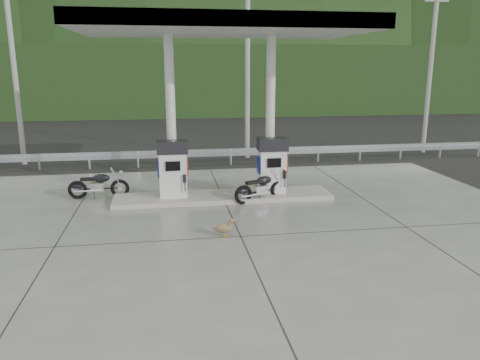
{
  "coord_description": "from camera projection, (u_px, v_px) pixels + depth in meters",
  "views": [
    {
      "loc": [
        -1.77,
        -12.01,
        4.2
      ],
      "look_at": [
        0.3,
        1.0,
        1.0
      ],
      "focal_mm": 35.0,
      "sensor_mm": 36.0,
      "label": 1
    }
  ],
  "objects": [
    {
      "name": "guardrail",
      "position": [
        208.0,
        149.0,
        20.3
      ],
      "size": [
        26.0,
        0.16,
        1.42
      ],
      "primitive_type": null,
      "color": "#A8ABB1",
      "rests_on": "ground"
    },
    {
      "name": "duck",
      "position": [
        223.0,
        229.0,
        11.81
      ],
      "size": [
        0.57,
        0.23,
        0.4
      ],
      "primitive_type": null,
      "rotation": [
        0.0,
        0.0,
        -0.14
      ],
      "color": "brown",
      "rests_on": "forecourt_apron"
    },
    {
      "name": "road",
      "position": [
        202.0,
        151.0,
        23.82
      ],
      "size": [
        60.0,
        7.0,
        0.01
      ],
      "primitive_type": "cube",
      "color": "black",
      "rests_on": "ground"
    },
    {
      "name": "ground",
      "position": [
        235.0,
        224.0,
        12.79
      ],
      "size": [
        160.0,
        160.0,
        0.0
      ],
      "primitive_type": "plane",
      "color": "black",
      "rests_on": "ground"
    },
    {
      "name": "utility_pole_a",
      "position": [
        15.0,
        71.0,
        19.73
      ],
      "size": [
        0.22,
        0.22,
        8.0
      ],
      "primitive_type": "cylinder",
      "color": "gray",
      "rests_on": "ground"
    },
    {
      "name": "motorcycle_right",
      "position": [
        261.0,
        188.0,
        14.86
      ],
      "size": [
        1.92,
        1.21,
        0.87
      ],
      "primitive_type": null,
      "rotation": [
        0.0,
        0.0,
        0.38
      ],
      "color": "black",
      "rests_on": "forecourt_apron"
    },
    {
      "name": "canopy_column_left",
      "position": [
        171.0,
        117.0,
        14.69
      ],
      "size": [
        0.3,
        0.3,
        5.0
      ],
      "primitive_type": "cylinder",
      "color": "silver",
      "rests_on": "pump_island"
    },
    {
      "name": "forested_hills",
      "position": [
        176.0,
        95.0,
        70.36
      ],
      "size": [
        100.0,
        40.0,
        140.0
      ],
      "primitive_type": null,
      "color": "black",
      "rests_on": "ground"
    },
    {
      "name": "utility_pole_b",
      "position": [
        247.0,
        71.0,
        21.26
      ],
      "size": [
        0.22,
        0.22,
        8.0
      ],
      "primitive_type": "cylinder",
      "color": "gray",
      "rests_on": "ground"
    },
    {
      "name": "motorcycle_left",
      "position": [
        99.0,
        185.0,
        15.19
      ],
      "size": [
        1.83,
        0.6,
        0.86
      ],
      "primitive_type": null,
      "rotation": [
        0.0,
        0.0,
        -0.01
      ],
      "color": "black",
      "rests_on": "forecourt_apron"
    },
    {
      "name": "gas_pump_left",
      "position": [
        173.0,
        169.0,
        14.69
      ],
      "size": [
        0.95,
        0.55,
        1.8
      ],
      "primitive_type": null,
      "color": "silver",
      "rests_on": "pump_island"
    },
    {
      "name": "gas_pump_right",
      "position": [
        272.0,
        166.0,
        15.18
      ],
      "size": [
        0.95,
        0.55,
        1.8
      ],
      "primitive_type": null,
      "color": "silver",
      "rests_on": "pump_island"
    },
    {
      "name": "tree_band",
      "position": [
        184.0,
        81.0,
        40.86
      ],
      "size": [
        80.0,
        6.0,
        6.0
      ],
      "primitive_type": "cube",
      "color": "black",
      "rests_on": "ground"
    },
    {
      "name": "pump_island",
      "position": [
        224.0,
        197.0,
        15.16
      ],
      "size": [
        7.0,
        1.4,
        0.15
      ],
      "primitive_type": "cube",
      "color": "#99988E",
      "rests_on": "forecourt_apron"
    },
    {
      "name": "forecourt_apron",
      "position": [
        235.0,
        224.0,
        12.78
      ],
      "size": [
        18.0,
        14.0,
        0.02
      ],
      "primitive_type": "cube",
      "color": "slate",
      "rests_on": "ground"
    },
    {
      "name": "canopy_roof",
      "position": [
        222.0,
        26.0,
        13.92
      ],
      "size": [
        8.5,
        5.0,
        0.4
      ],
      "primitive_type": "cube",
      "color": "silver",
      "rests_on": "canopy_column_left"
    },
    {
      "name": "utility_pole_c",
      "position": [
        430.0,
        71.0,
        22.64
      ],
      "size": [
        0.22,
        0.22,
        8.0
      ],
      "primitive_type": "cylinder",
      "color": "gray",
      "rests_on": "ground"
    },
    {
      "name": "canopy_column_right",
      "position": [
        270.0,
        115.0,
        15.18
      ],
      "size": [
        0.3,
        0.3,
        5.0
      ],
      "primitive_type": "cylinder",
      "color": "silver",
      "rests_on": "pump_island"
    }
  ]
}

